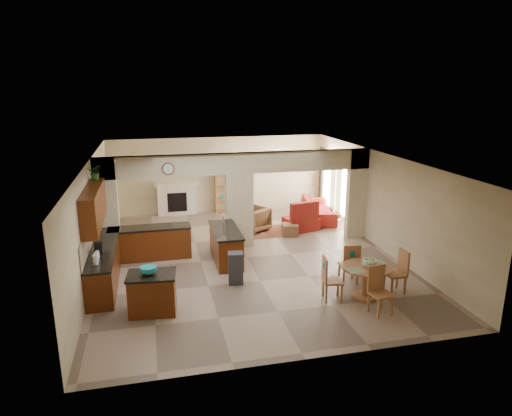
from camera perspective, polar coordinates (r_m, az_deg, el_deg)
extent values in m
plane|color=gray|center=(12.82, -1.17, -6.21)|extent=(10.00, 10.00, 0.00)
plane|color=white|center=(12.07, -1.25, 6.24)|extent=(10.00, 10.00, 0.00)
plane|color=beige|center=(17.17, -4.67, 4.18)|extent=(8.00, 0.00, 8.00)
plane|color=beige|center=(7.84, 6.49, -9.75)|extent=(8.00, 0.00, 8.00)
plane|color=beige|center=(12.23, -19.88, -1.30)|extent=(0.00, 10.00, 10.00)
plane|color=beige|center=(13.74, 15.34, 0.85)|extent=(0.00, 10.00, 10.00)
cube|color=beige|center=(13.15, -18.12, -0.01)|extent=(0.60, 0.25, 2.80)
cube|color=beige|center=(13.40, -2.09, -0.29)|extent=(0.80, 0.25, 2.20)
cube|color=beige|center=(14.47, 12.44, 1.76)|extent=(0.60, 0.25, 2.80)
cube|color=beige|center=(13.09, -2.15, 5.62)|extent=(8.00, 0.25, 0.60)
cube|color=#481C08|center=(11.75, -18.41, -6.85)|extent=(0.60, 3.20, 0.86)
cube|color=black|center=(11.59, -18.60, -4.76)|extent=(0.62, 3.22, 0.05)
cube|color=tan|center=(11.52, -20.11, -3.36)|extent=(0.02, 3.20, 0.55)
cube|color=#481C08|center=(12.97, -13.06, -4.34)|extent=(2.20, 0.60, 0.86)
cube|color=black|center=(12.82, -13.19, -2.43)|extent=(2.22, 0.62, 0.05)
cube|color=#481C08|center=(11.30, -19.64, 0.14)|extent=(0.35, 2.40, 0.90)
cube|color=#481C08|center=(12.47, -3.79, -4.76)|extent=(0.65, 1.80, 0.86)
cube|color=black|center=(12.32, -3.83, -2.77)|extent=(0.70, 1.85, 0.05)
cube|color=silver|center=(11.69, -3.11, -6.20)|extent=(0.58, 0.04, 0.70)
cylinder|color=#53371B|center=(12.73, -10.92, 4.84)|extent=(0.34, 0.03, 0.34)
cube|color=brown|center=(15.00, 1.65, -2.94)|extent=(1.60, 1.30, 0.01)
cube|color=#EEE5CE|center=(17.05, -9.86, 0.99)|extent=(1.40, 0.28, 1.10)
cube|color=black|center=(16.92, -9.82, 0.72)|extent=(0.70, 0.04, 0.70)
cube|color=#EEE5CE|center=(16.89, -9.94, 2.95)|extent=(1.60, 0.35, 0.10)
cube|color=#9E6636|center=(17.15, -3.39, 2.49)|extent=(1.00, 0.32, 1.80)
cube|color=white|center=(15.77, 11.29, 2.19)|extent=(0.02, 0.90, 1.90)
cube|color=white|center=(17.29, 8.99, 3.45)|extent=(0.02, 0.90, 1.90)
cube|color=white|center=(16.56, 10.06, 2.34)|extent=(0.02, 0.70, 2.10)
cube|color=#3B1E17|center=(15.22, 12.07, 1.67)|extent=(0.10, 0.28, 2.30)
cube|color=#3B1E17|center=(16.29, 10.30, 2.65)|extent=(0.10, 0.28, 2.30)
cube|color=#3B1E17|center=(16.74, 9.63, 3.03)|extent=(0.10, 0.28, 2.30)
cube|color=#3B1E17|center=(17.82, 8.16, 3.84)|extent=(0.10, 0.28, 2.30)
cylinder|color=white|center=(15.34, 1.96, 7.28)|extent=(1.00, 1.00, 0.10)
cube|color=#481C08|center=(10.02, -12.81, -10.47)|extent=(1.02, 0.76, 0.82)
cube|color=black|center=(9.84, -12.96, -8.17)|extent=(1.07, 0.82, 0.05)
cylinder|color=teal|center=(9.82, -13.31, -7.60)|extent=(0.34, 0.34, 0.16)
cube|color=#2B2B2D|center=(11.12, -2.55, -7.67)|extent=(0.37, 0.33, 0.73)
cylinder|color=#9E6636|center=(10.57, 13.66, -7.24)|extent=(1.10, 1.10, 0.04)
cylinder|color=#9E6636|center=(10.71, 13.54, -9.00)|extent=(0.16, 0.16, 0.71)
cylinder|color=#9E6636|center=(10.85, 13.43, -10.66)|extent=(0.56, 0.56, 0.06)
cylinder|color=#81B426|center=(10.55, 13.98, -6.65)|extent=(0.33, 0.33, 0.18)
imported|color=maroon|center=(16.49, 7.79, -0.13)|extent=(2.52, 1.37, 0.70)
cube|color=maroon|center=(15.23, 5.63, -1.94)|extent=(1.18, 1.04, 0.40)
imported|color=maroon|center=(15.01, -0.23, -1.39)|extent=(1.15, 1.16, 0.77)
cube|color=maroon|center=(14.65, 4.30, -2.71)|extent=(0.58, 0.58, 0.36)
imported|color=#1D4813|center=(12.10, -19.45, 4.24)|extent=(0.37, 0.32, 0.38)
cube|color=#9E6636|center=(11.35, 11.49, -7.02)|extent=(0.45, 0.45, 0.05)
cube|color=#9E6636|center=(11.64, 11.93, -7.69)|extent=(0.04, 0.04, 0.44)
cube|color=#9E6636|center=(11.53, 10.34, -7.84)|extent=(0.04, 0.04, 0.44)
cube|color=#9E6636|center=(11.35, 12.54, -8.34)|extent=(0.04, 0.04, 0.44)
cube|color=#9E6636|center=(11.24, 10.91, -8.50)|extent=(0.04, 0.04, 0.44)
cube|color=#9E6636|center=(11.08, 11.91, -5.95)|extent=(0.42, 0.07, 0.55)
cube|color=teal|center=(11.03, 11.98, -5.66)|extent=(0.14, 0.02, 0.14)
cube|color=#9E6636|center=(11.10, 17.01, -7.93)|extent=(0.43, 0.43, 0.05)
cube|color=#9E6636|center=(11.24, 15.71, -8.80)|extent=(0.04, 0.04, 0.44)
cube|color=#9E6636|center=(10.98, 16.60, -9.48)|extent=(0.04, 0.04, 0.44)
cube|color=#9E6636|center=(11.41, 17.21, -8.56)|extent=(0.04, 0.04, 0.44)
cube|color=#9E6636|center=(11.15, 18.12, -9.21)|extent=(0.04, 0.04, 0.44)
cube|color=#9E6636|center=(11.09, 17.97, -6.37)|extent=(0.05, 0.42, 0.55)
cube|color=teal|center=(11.08, 18.11, -6.01)|extent=(0.01, 0.14, 0.14)
cube|color=#9E6636|center=(10.04, 15.34, -10.34)|extent=(0.49, 0.49, 0.05)
cube|color=#9E6636|center=(9.93, 15.08, -12.12)|extent=(0.04, 0.04, 0.44)
cube|color=#9E6636|center=(10.13, 16.63, -11.67)|extent=(0.04, 0.04, 0.44)
cube|color=#9E6636|center=(10.16, 13.88, -11.36)|extent=(0.04, 0.04, 0.44)
cube|color=#9E6636|center=(10.36, 15.41, -10.94)|extent=(0.04, 0.04, 0.44)
cube|color=#9E6636|center=(10.05, 14.79, -8.40)|extent=(0.42, 0.11, 0.55)
cube|color=teal|center=(10.04, 14.73, -7.98)|extent=(0.14, 0.03, 0.14)
cube|color=#9E6636|center=(10.43, 9.56, -8.99)|extent=(0.48, 0.48, 0.05)
cube|color=#9E6636|center=(10.42, 10.64, -10.47)|extent=(0.04, 0.04, 0.44)
cube|color=#9E6636|center=(10.72, 10.19, -9.69)|extent=(0.04, 0.04, 0.44)
cube|color=#9E6636|center=(10.34, 8.79, -10.58)|extent=(0.04, 0.04, 0.44)
cube|color=#9E6636|center=(10.64, 8.38, -9.79)|extent=(0.04, 0.04, 0.44)
cube|color=#9E6636|center=(10.27, 8.59, -7.52)|extent=(0.11, 0.42, 0.55)
cube|color=teal|center=(10.24, 8.47, -7.16)|extent=(0.03, 0.14, 0.14)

